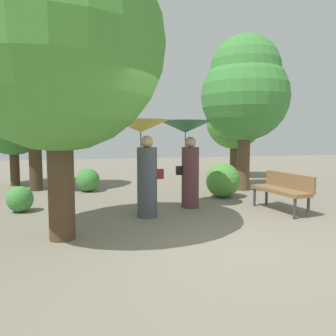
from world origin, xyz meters
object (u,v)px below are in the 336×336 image
tree_near_left (12,113)px  tree_near_right (245,89)px  person_left (144,150)px  tree_mid_left (33,88)px  person_right (187,145)px  tree_far_back (56,25)px  park_bench (283,188)px  tree_mid_right (234,116)px

tree_near_left → tree_near_right: size_ratio=0.82×
person_left → tree_mid_left: bearing=35.7°
person_left → person_right: person_right is taller
person_right → tree_mid_left: (-3.65, 3.49, 1.62)m
tree_far_back → person_left: bearing=35.9°
tree_near_right → park_bench: bearing=-100.4°
park_bench → tree_mid_right: (1.66, 5.86, 1.91)m
tree_mid_left → person_right: bearing=-43.7°
tree_mid_right → person_right: bearing=-125.7°
tree_mid_left → tree_mid_right: tree_mid_left is taller
tree_mid_right → tree_far_back: size_ratio=0.71×
tree_mid_left → tree_mid_right: 7.39m
tree_near_right → tree_mid_left: 6.27m
park_bench → tree_near_right: 3.85m
tree_mid_left → person_left: bearing=-58.7°
person_right → tree_near_left: (-4.45, 4.72, 0.97)m
tree_mid_left → tree_near_right: bearing=-14.2°
person_left → tree_far_back: tree_far_back is taller
person_left → tree_near_right: (3.56, 2.60, 1.68)m
park_bench → tree_near_right: size_ratio=0.33×
person_left → park_bench: bearing=-90.4°
tree_mid_left → park_bench: bearing=-38.3°
tree_far_back → tree_mid_right: bearing=47.2°
park_bench → tree_mid_right: tree_mid_right is taller
person_right → tree_far_back: (-2.67, -1.77, 1.89)m
person_left → tree_near_left: bearing=36.0°
person_left → person_right: (1.13, 0.66, 0.07)m
tree_mid_left → tree_far_back: 5.35m
person_left → tree_mid_left: size_ratio=0.43×
person_right → tree_mid_left: bearing=50.7°
park_bench → tree_far_back: 5.44m
person_right → tree_far_back: tree_far_back is taller
person_left → tree_mid_right: bearing=-35.6°
tree_near_left → tree_mid_right: 8.01m
tree_near_left → tree_far_back: bearing=-74.7°
person_left → tree_near_left: (-3.32, 5.37, 1.04)m
park_bench → tree_near_left: size_ratio=0.41×
person_right → tree_near_right: size_ratio=0.43×
person_right → tree_near_left: 6.56m
tree_near_right → tree_mid_right: 3.27m
tree_near_left → tree_near_right: tree_near_right is taller
person_right → tree_mid_right: size_ratio=0.54×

